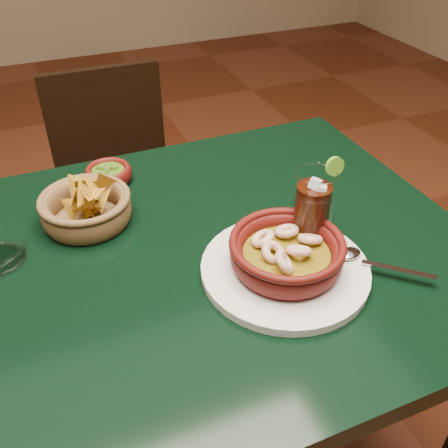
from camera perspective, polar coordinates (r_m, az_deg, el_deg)
name	(u,v)px	position (r m, az deg, el deg)	size (l,w,h in m)	color
dining_table	(151,303)	(0.95, -8.36, -8.97)	(1.20, 0.80, 0.75)	black
dining_chair	(122,193)	(1.63, -11.60, 3.54)	(0.38, 0.38, 0.82)	black
shrimp_plate	(286,257)	(0.84, 7.13, -3.80)	(0.36, 0.29, 0.08)	silver
chip_basket	(86,208)	(0.99, -15.47, 1.81)	(0.21, 0.21, 0.13)	brown
guacamole_ramekin	(108,174)	(1.11, -13.07, 5.59)	(0.12, 0.12, 0.04)	#460C09
cola_drink	(312,211)	(0.88, 10.00, 1.43)	(0.15, 0.15, 0.18)	white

